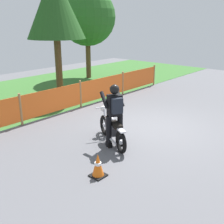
{
  "coord_description": "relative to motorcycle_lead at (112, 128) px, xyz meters",
  "views": [
    {
      "loc": [
        -6.93,
        -4.42,
        3.23
      ],
      "look_at": [
        -1.7,
        0.17,
        0.9
      ],
      "focal_mm": 44.01,
      "sensor_mm": 36.0,
      "label": 1
    }
  ],
  "objects": [
    {
      "name": "traffic_cone",
      "position": [
        -1.5,
        -0.92,
        -0.17
      ],
      "size": [
        0.32,
        0.32,
        0.53
      ],
      "color": "black",
      "rests_on": "ground"
    },
    {
      "name": "tree_near_right",
      "position": [
        5.94,
        7.04,
        2.97
      ],
      "size": [
        3.16,
        3.16,
        4.99
      ],
      "color": "brown",
      "rests_on": "ground"
    },
    {
      "name": "grass_verge",
      "position": [
        1.69,
        6.5,
        -0.43
      ],
      "size": [
        24.0,
        6.81,
        0.01
      ],
      "primitive_type": "cube",
      "color": "#386B2D",
      "rests_on": "ground"
    },
    {
      "name": "rider_lead",
      "position": [
        -0.09,
        -0.18,
        0.52
      ],
      "size": [
        0.7,
        0.79,
        1.69
      ],
      "rotation": [
        0.0,
        0.0,
        1.08
      ],
      "color": "black",
      "rests_on": "ground"
    },
    {
      "name": "barrier_fence",
      "position": [
        1.69,
        3.1,
        0.11
      ],
      "size": [
        10.43,
        0.08,
        1.05
      ],
      "color": "#997547",
      "rests_on": "ground"
    },
    {
      "name": "tree_near_left",
      "position": [
        1.95,
        4.69,
        3.36
      ],
      "size": [
        2.35,
        2.35,
        5.13
      ],
      "color": "brown",
      "rests_on": "ground"
    },
    {
      "name": "ground",
      "position": [
        1.69,
        -0.18,
        -0.44
      ],
      "size": [
        24.0,
        24.0,
        0.02
      ],
      "primitive_type": "cube",
      "color": "#5B5B60"
    },
    {
      "name": "motorcycle_lead",
      "position": [
        0.0,
        0.0,
        0.0
      ],
      "size": [
        1.0,
        1.71,
        0.89
      ],
      "rotation": [
        0.0,
        0.0,
        1.08
      ],
      "color": "black",
      "rests_on": "ground"
    }
  ]
}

